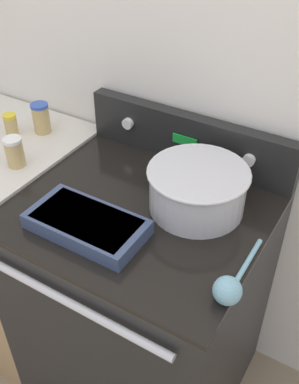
{
  "coord_description": "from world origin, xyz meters",
  "views": [
    {
      "loc": [
        0.57,
        -0.56,
        1.8
      ],
      "look_at": [
        0.02,
        0.35,
        0.98
      ],
      "focal_mm": 42.0,
      "sensor_mm": 36.0,
      "label": 1
    }
  ],
  "objects_px": {
    "casserole_dish": "(87,223)",
    "spice_jar_yellow_cap": "(11,125)",
    "mixing_bowl": "(198,187)",
    "spice_jar_blue_cap": "(41,118)",
    "spice_jar_white_cap": "(15,152)",
    "ladle": "(229,288)"
  },
  "relations": [
    {
      "from": "spice_jar_white_cap",
      "to": "casserole_dish",
      "type": "bearing_deg",
      "value": -17.98
    },
    {
      "from": "spice_jar_blue_cap",
      "to": "spice_jar_white_cap",
      "type": "bearing_deg",
      "value": -70.36
    },
    {
      "from": "mixing_bowl",
      "to": "ladle",
      "type": "distance_m",
      "value": 0.35
    },
    {
      "from": "casserole_dish",
      "to": "spice_jar_yellow_cap",
      "type": "height_order",
      "value": "spice_jar_yellow_cap"
    },
    {
      "from": "ladle",
      "to": "spice_jar_white_cap",
      "type": "bearing_deg",
      "value": 170.36
    },
    {
      "from": "mixing_bowl",
      "to": "spice_jar_blue_cap",
      "type": "xyz_separation_m",
      "value": [
        -0.7,
        0.09,
        -0.01
      ]
    },
    {
      "from": "spice_jar_white_cap",
      "to": "spice_jar_blue_cap",
      "type": "distance_m",
      "value": 0.23
    },
    {
      "from": "spice_jar_white_cap",
      "to": "spice_jar_yellow_cap",
      "type": "height_order",
      "value": "spice_jar_white_cap"
    },
    {
      "from": "casserole_dish",
      "to": "spice_jar_blue_cap",
      "type": "xyz_separation_m",
      "value": [
        -0.48,
        0.35,
        0.04
      ]
    },
    {
      "from": "casserole_dish",
      "to": "spice_jar_yellow_cap",
      "type": "bearing_deg",
      "value": 154.3
    },
    {
      "from": "spice_jar_blue_cap",
      "to": "spice_jar_yellow_cap",
      "type": "bearing_deg",
      "value": -134.77
    },
    {
      "from": "spice_jar_blue_cap",
      "to": "casserole_dish",
      "type": "bearing_deg",
      "value": -36.07
    },
    {
      "from": "casserole_dish",
      "to": "spice_jar_yellow_cap",
      "type": "xyz_separation_m",
      "value": [
        -0.56,
        0.27,
        0.03
      ]
    },
    {
      "from": "ladle",
      "to": "spice_jar_blue_cap",
      "type": "relative_size",
      "value": 2.36
    },
    {
      "from": "casserole_dish",
      "to": "ladle",
      "type": "distance_m",
      "value": 0.45
    },
    {
      "from": "spice_jar_white_cap",
      "to": "spice_jar_blue_cap",
      "type": "xyz_separation_m",
      "value": [
        -0.08,
        0.22,
        0.01
      ]
    },
    {
      "from": "mixing_bowl",
      "to": "spice_jar_white_cap",
      "type": "xyz_separation_m",
      "value": [
        -0.63,
        -0.13,
        -0.01
      ]
    },
    {
      "from": "ladle",
      "to": "spice_jar_yellow_cap",
      "type": "bearing_deg",
      "value": 164.27
    },
    {
      "from": "mixing_bowl",
      "to": "ladle",
      "type": "height_order",
      "value": "mixing_bowl"
    },
    {
      "from": "spice_jar_yellow_cap",
      "to": "spice_jar_white_cap",
      "type": "bearing_deg",
      "value": -41.36
    },
    {
      "from": "ladle",
      "to": "spice_jar_yellow_cap",
      "type": "distance_m",
      "value": 1.05
    },
    {
      "from": "mixing_bowl",
      "to": "spice_jar_white_cap",
      "type": "bearing_deg",
      "value": -168.53
    }
  ]
}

